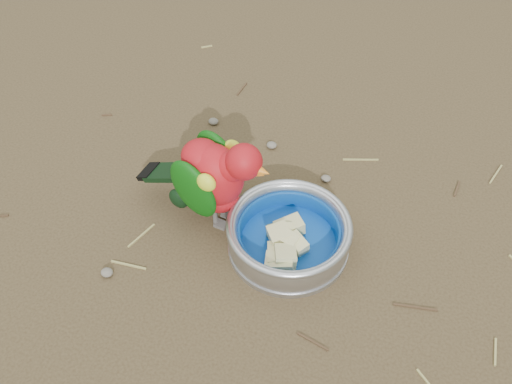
% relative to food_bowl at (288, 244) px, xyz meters
% --- Properties ---
extents(ground, '(60.00, 60.00, 0.00)m').
position_rel_food_bowl_xyz_m(ground, '(-0.09, 0.05, -0.01)').
color(ground, '#4A3A25').
extents(food_bowl, '(0.20, 0.20, 0.02)m').
position_rel_food_bowl_xyz_m(food_bowl, '(0.00, 0.00, 0.00)').
color(food_bowl, '#B2B2BA').
rests_on(food_bowl, ground).
extents(bowl_wall, '(0.20, 0.20, 0.04)m').
position_rel_food_bowl_xyz_m(bowl_wall, '(0.00, 0.00, 0.03)').
color(bowl_wall, '#B2B2BA').
rests_on(bowl_wall, food_bowl).
extents(fruit_wedges, '(0.12, 0.12, 0.03)m').
position_rel_food_bowl_xyz_m(fruit_wedges, '(0.00, 0.00, 0.02)').
color(fruit_wedges, beige).
rests_on(fruit_wedges, food_bowl).
extents(lory_parrot, '(0.23, 0.13, 0.18)m').
position_rel_food_bowl_xyz_m(lory_parrot, '(-0.14, 0.02, 0.08)').
color(lory_parrot, '#B01219').
rests_on(lory_parrot, ground).
extents(ground_debris, '(0.90, 0.80, 0.01)m').
position_rel_food_bowl_xyz_m(ground_debris, '(-0.13, 0.15, -0.01)').
color(ground_debris, tan).
rests_on(ground_debris, ground).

